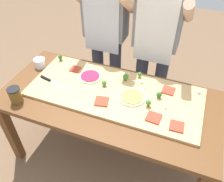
# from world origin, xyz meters

# --- Properties ---
(ground_plane) EXTENTS (8.00, 8.00, 0.00)m
(ground_plane) POSITION_xyz_m (0.00, 0.00, 0.00)
(ground_plane) COLOR brown
(prep_table) EXTENTS (1.73, 0.81, 0.75)m
(prep_table) POSITION_xyz_m (0.00, 0.00, 0.66)
(prep_table) COLOR brown
(prep_table) RESTS_ON ground
(cutting_board) EXTENTS (1.38, 0.58, 0.02)m
(cutting_board) POSITION_xyz_m (0.03, 0.07, 0.76)
(cutting_board) COLOR tan
(cutting_board) RESTS_ON prep_table
(chefs_knife) EXTENTS (0.32, 0.09, 0.02)m
(chefs_knife) POSITION_xyz_m (-0.51, -0.01, 0.78)
(chefs_knife) COLOR #B7BABF
(chefs_knife) RESTS_ON cutting_board
(pizza_whole_beet_magenta) EXTENTS (0.19, 0.19, 0.02)m
(pizza_whole_beet_magenta) POSITION_xyz_m (-0.23, 0.16, 0.78)
(pizza_whole_beet_magenta) COLOR beige
(pizza_whole_beet_magenta) RESTS_ON cutting_board
(pizza_whole_pesto_green) EXTENTS (0.21, 0.21, 0.02)m
(pizza_whole_pesto_green) POSITION_xyz_m (0.18, 0.05, 0.78)
(pizza_whole_pesto_green) COLOR beige
(pizza_whole_pesto_green) RESTS_ON cutting_board
(pizza_slice_far_left) EXTENTS (0.11, 0.11, 0.01)m
(pizza_slice_far_left) POSITION_xyz_m (0.39, -0.10, 0.78)
(pizza_slice_far_left) COLOR #BC3D28
(pizza_slice_far_left) RESTS_ON cutting_board
(pizza_slice_far_right) EXTENTS (0.10, 0.10, 0.01)m
(pizza_slice_far_right) POSITION_xyz_m (0.55, -0.12, 0.78)
(pizza_slice_far_right) COLOR #BC3D28
(pizza_slice_far_right) RESTS_ON cutting_board
(pizza_slice_near_right) EXTENTS (0.08, 0.08, 0.01)m
(pizza_slice_near_right) POSITION_xyz_m (-0.40, 0.21, 0.78)
(pizza_slice_near_right) COLOR #BC3D28
(pizza_slice_near_right) RESTS_ON cutting_board
(pizza_slice_center) EXTENTS (0.10, 0.10, 0.01)m
(pizza_slice_center) POSITION_xyz_m (0.43, 0.22, 0.78)
(pizza_slice_center) COLOR #BC3D28
(pizza_slice_center) RESTS_ON cutting_board
(pizza_slice_near_left) EXTENTS (0.12, 0.12, 0.01)m
(pizza_slice_near_left) POSITION_xyz_m (-0.02, -0.08, 0.78)
(pizza_slice_near_left) COLOR #BC3D28
(pizza_slice_near_left) RESTS_ON cutting_board
(broccoli_floret_center_left) EXTENTS (0.04, 0.04, 0.05)m
(broccoli_floret_center_left) POSITION_xyz_m (-0.08, 0.10, 0.80)
(broccoli_floret_center_left) COLOR #487A23
(broccoli_floret_center_left) RESTS_ON cutting_board
(broccoli_floret_front_right) EXTENTS (0.03, 0.03, 0.05)m
(broccoli_floret_front_right) POSITION_xyz_m (0.16, 0.31, 0.80)
(broccoli_floret_front_right) COLOR #487A23
(broccoli_floret_front_right) RESTS_ON cutting_board
(broccoli_floret_back_right) EXTENTS (0.04, 0.04, 0.06)m
(broccoli_floret_back_right) POSITION_xyz_m (-0.60, 0.29, 0.81)
(broccoli_floret_back_right) COLOR #366618
(broccoli_floret_back_right) RESTS_ON cutting_board
(broccoli_floret_back_left) EXTENTS (0.05, 0.05, 0.06)m
(broccoli_floret_back_left) POSITION_xyz_m (0.07, 0.23, 0.81)
(broccoli_floret_back_left) COLOR #3F7220
(broccoli_floret_back_left) RESTS_ON cutting_board
(broccoli_floret_center_right) EXTENTS (0.04, 0.04, 0.05)m
(broccoli_floret_center_right) POSITION_xyz_m (0.37, 0.12, 0.80)
(broccoli_floret_center_right) COLOR #366618
(broccoli_floret_center_right) RESTS_ON cutting_board
(broccoli_floret_front_mid) EXTENTS (0.04, 0.04, 0.06)m
(broccoli_floret_front_mid) POSITION_xyz_m (0.32, 0.00, 0.81)
(broccoli_floret_front_mid) COLOR #487A23
(broccoli_floret_front_mid) RESTS_ON cutting_board
(cheese_crumble_a) EXTENTS (0.02, 0.02, 0.01)m
(cheese_crumble_a) POSITION_xyz_m (0.25, 0.18, 0.78)
(cheese_crumble_a) COLOR white
(cheese_crumble_a) RESTS_ON cutting_board
(cheese_crumble_b) EXTENTS (0.02, 0.02, 0.02)m
(cheese_crumble_b) POSITION_xyz_m (0.44, 0.02, 0.78)
(cheese_crumble_b) COLOR silver
(cheese_crumble_b) RESTS_ON cutting_board
(cheese_crumble_c) EXTENTS (0.02, 0.02, 0.02)m
(cheese_crumble_c) POSITION_xyz_m (0.66, 0.28, 0.78)
(cheese_crumble_c) COLOR silver
(cheese_crumble_c) RESTS_ON cutting_board
(cheese_crumble_d) EXTENTS (0.03, 0.03, 0.02)m
(cheese_crumble_d) POSITION_xyz_m (0.14, 0.23, 0.78)
(cheese_crumble_d) COLOR white
(cheese_crumble_d) RESTS_ON cutting_board
(cheese_crumble_e) EXTENTS (0.03, 0.03, 0.02)m
(cheese_crumble_e) POSITION_xyz_m (0.07, 0.30, 0.78)
(cheese_crumble_e) COLOR silver
(cheese_crumble_e) RESTS_ON cutting_board
(cheese_crumble_f) EXTENTS (0.02, 0.02, 0.02)m
(cheese_crumble_f) POSITION_xyz_m (0.20, 0.24, 0.78)
(cheese_crumble_f) COLOR white
(cheese_crumble_f) RESTS_ON cutting_board
(flour_cup) EXTENTS (0.10, 0.10, 0.08)m
(flour_cup) POSITION_xyz_m (-0.73, 0.16, 0.79)
(flour_cup) COLOR white
(flour_cup) RESTS_ON prep_table
(sauce_jar) EXTENTS (0.10, 0.10, 0.13)m
(sauce_jar) POSITION_xyz_m (-0.64, -0.29, 0.82)
(sauce_jar) COLOR brown
(sauce_jar) RESTS_ON prep_table
(cook_left) EXTENTS (0.54, 0.39, 1.67)m
(cook_left) POSITION_xyz_m (-0.29, 0.65, 1.00)
(cook_left) COLOR #333847
(cook_left) RESTS_ON ground
(cook_right) EXTENTS (0.54, 0.39, 1.67)m
(cook_right) POSITION_xyz_m (0.20, 0.65, 1.00)
(cook_right) COLOR #333847
(cook_right) RESTS_ON ground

